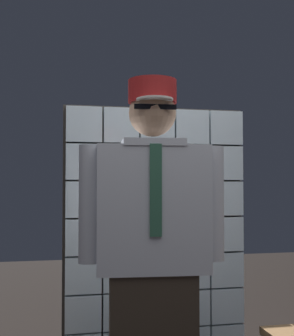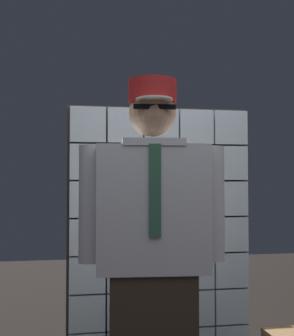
# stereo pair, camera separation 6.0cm
# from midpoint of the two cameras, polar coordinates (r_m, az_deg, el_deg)

# --- Properties ---
(glass_block_wall) EXTENTS (1.36, 0.10, 1.90)m
(glass_block_wall) POSITION_cam_midpoint_polar(r_m,az_deg,el_deg) (3.25, 0.70, -8.74)
(glass_block_wall) COLOR silver
(glass_block_wall) RESTS_ON ground
(standing_person) EXTENTS (0.73, 0.32, 1.82)m
(standing_person) POSITION_cam_midpoint_polar(r_m,az_deg,el_deg) (2.19, -0.08, -11.47)
(standing_person) COLOR #382D23
(standing_person) RESTS_ON ground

